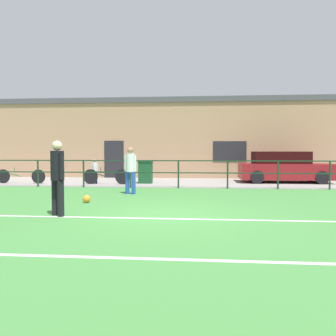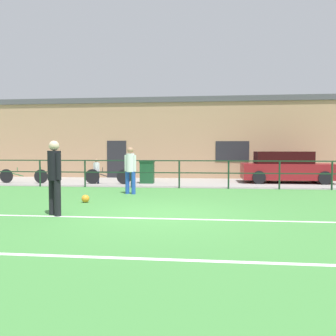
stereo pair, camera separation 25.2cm
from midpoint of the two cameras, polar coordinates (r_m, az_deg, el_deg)
ground at (r=8.44m, az=-1.66°, el=-7.77°), size 60.00×44.00×0.04m
field_line_touchline at (r=7.96m, az=-2.08°, el=-8.26°), size 36.00×0.11×0.00m
field_line_hash at (r=5.15m, az=-6.36°, el=-14.48°), size 36.00×0.11×0.00m
pavement_strip at (r=16.84m, az=1.80°, el=-2.37°), size 48.00×5.00×0.02m
perimeter_fence at (r=14.29m, az=1.21°, el=-0.32°), size 36.07×0.07×1.15m
clubhouse_facade at (r=20.47m, az=2.42°, el=4.87°), size 28.00×2.56×4.51m
player_goalkeeper at (r=8.61m, az=-18.43°, el=-0.82°), size 0.41×0.34×1.77m
player_striker at (r=12.41m, az=-6.75°, el=0.09°), size 0.44×0.29×1.66m
soccer_ball_match at (r=10.62m, az=-13.84°, el=-4.92°), size 0.23×0.23×0.23m
spectator_child at (r=16.47m, az=-12.35°, el=-0.25°), size 0.31×0.20×1.14m
parked_car_red at (r=17.59m, az=17.98°, el=0.06°), size 4.25×1.93×1.48m
bicycle_parked_0 at (r=17.62m, az=-23.34°, el=-1.22°), size 2.36×0.04×0.75m
bicycle_parked_1 at (r=16.08m, az=-10.48°, el=-1.36°), size 2.16×0.04×0.77m
trash_bin_0 at (r=16.30m, az=-4.14°, el=-0.63°), size 0.65×0.55×1.05m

